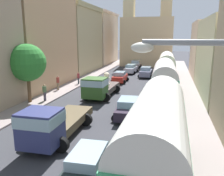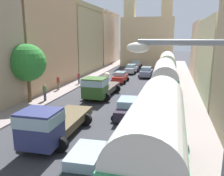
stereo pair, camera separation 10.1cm
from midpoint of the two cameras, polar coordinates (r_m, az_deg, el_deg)
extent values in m
plane|color=#37373D|center=(28.84, 3.36, -0.39)|extent=(154.00, 154.00, 0.00)
cube|color=gray|center=(31.00, -9.91, 0.49)|extent=(2.50, 70.00, 0.14)
cube|color=gray|center=(28.39, 17.87, -1.05)|extent=(2.50, 70.00, 0.14)
cube|color=tan|center=(31.33, -16.48, 12.66)|extent=(4.09, 12.75, 13.56)
cube|color=tan|center=(43.29, -7.41, 11.12)|extent=(4.27, 12.92, 10.87)
cube|color=tan|center=(43.54, -7.63, 18.80)|extent=(4.69, 12.92, 0.78)
cube|color=beige|center=(56.85, -2.57, 11.74)|extent=(5.38, 13.73, 11.29)
cube|color=beige|center=(57.07, -2.63, 17.65)|extent=(5.92, 13.73, 0.45)
cube|color=beige|center=(39.98, 22.60, 8.53)|extent=(4.76, 10.69, 8.60)
cube|color=#D5B98B|center=(52.91, 8.75, 10.95)|extent=(10.88, 6.77, 10.18)
cube|color=beige|center=(51.76, 4.34, 13.96)|extent=(2.21, 2.21, 15.47)
cube|color=#D7BB87|center=(50.96, 13.04, 13.70)|extent=(2.21, 2.21, 15.47)
cube|color=#339862|center=(10.53, 10.53, -14.09)|extent=(2.52, 8.74, 2.54)
cylinder|color=silver|center=(10.03, 10.83, -7.58)|extent=(2.47, 8.57, 2.34)
cube|color=#99B7C6|center=(10.29, 10.66, -11.30)|extent=(2.55, 8.05, 0.81)
cylinder|color=black|center=(13.61, 6.42, -13.48)|extent=(1.00, 0.35, 1.00)
cylinder|color=black|center=(13.51, 16.28, -14.16)|extent=(1.00, 0.35, 1.00)
cube|color=#299773|center=(24.87, 12.70, 1.03)|extent=(2.73, 8.82, 2.23)
cylinder|color=silver|center=(24.67, 12.82, 3.57)|extent=(2.67, 8.64, 2.38)
cube|color=#99B7C6|center=(24.77, 12.75, 2.14)|extent=(2.75, 8.12, 0.71)
cylinder|color=black|center=(27.76, 10.21, -0.03)|extent=(1.00, 0.35, 1.00)
cylinder|color=black|center=(27.78, 14.97, -0.25)|extent=(1.00, 0.35, 1.00)
cylinder|color=black|center=(22.50, 9.62, -2.97)|extent=(1.00, 0.35, 1.00)
cylinder|color=black|center=(22.52, 15.50, -3.24)|extent=(1.00, 0.35, 1.00)
cube|color=silver|center=(36.74, 13.24, 4.74)|extent=(2.59, 10.06, 2.33)
cylinder|color=silver|center=(36.60, 13.33, 6.55)|extent=(2.53, 9.85, 2.28)
cube|color=#99B7C6|center=(36.67, 13.28, 5.54)|extent=(2.61, 9.26, 0.75)
cylinder|color=black|center=(39.98, 11.57, 3.75)|extent=(1.00, 0.35, 1.00)
cylinder|color=black|center=(39.99, 14.74, 3.59)|extent=(1.00, 0.35, 1.00)
cylinder|color=black|center=(33.86, 11.27, 2.19)|extent=(1.00, 0.35, 1.00)
cylinder|color=black|center=(33.88, 15.01, 2.01)|extent=(1.00, 0.35, 1.00)
cube|color=navy|center=(13.79, -16.83, -9.27)|extent=(2.13, 1.95, 2.01)
cube|color=#99B7C6|center=(13.59, -16.98, -7.07)|extent=(2.18, 2.03, 0.64)
cube|color=brown|center=(16.91, -10.72, -7.48)|extent=(2.17, 5.05, 0.55)
ellipsoid|color=silver|center=(15.80, -12.57, -6.88)|extent=(1.08, 1.18, 0.56)
ellipsoid|color=beige|center=(15.89, -14.28, -6.96)|extent=(0.82, 1.00, 0.51)
ellipsoid|color=beige|center=(16.57, -11.96, -6.03)|extent=(0.89, 0.95, 0.50)
ellipsoid|color=silver|center=(15.48, -14.53, -5.89)|extent=(1.01, 0.84, 0.55)
cylinder|color=black|center=(13.92, -12.17, -13.31)|extent=(0.90, 0.32, 0.90)
cylinder|color=black|center=(14.90, -19.67, -11.99)|extent=(0.90, 0.32, 0.90)
cylinder|color=black|center=(17.45, -6.22, -7.65)|extent=(0.90, 0.32, 0.90)
cylinder|color=black|center=(18.24, -12.51, -6.97)|extent=(0.90, 0.32, 0.90)
cube|color=#325923|center=(23.34, -4.03, 0.08)|extent=(2.25, 2.04, 1.95)
cube|color=#99B7C6|center=(23.22, -4.05, 1.39)|extent=(2.30, 2.12, 0.62)
cube|color=#504440|center=(26.58, -1.53, 0.11)|extent=(2.33, 4.79, 0.55)
ellipsoid|color=silver|center=(25.36, -1.47, 0.83)|extent=(1.12, 0.96, 0.60)
ellipsoid|color=beige|center=(25.68, -2.71, 0.84)|extent=(1.00, 0.99, 0.48)
ellipsoid|color=beige|center=(26.80, -2.08, 1.45)|extent=(0.70, 0.83, 0.59)
ellipsoid|color=beige|center=(26.99, -2.15, 2.14)|extent=(0.62, 0.77, 0.48)
ellipsoid|color=beige|center=(26.28, -2.75, 1.95)|extent=(0.97, 0.95, 0.52)
ellipsoid|color=beige|center=(27.62, -1.18, 2.47)|extent=(0.77, 0.98, 0.51)
ellipsoid|color=beige|center=(27.48, -1.14, 3.27)|extent=(0.86, 1.01, 0.54)
cylinder|color=black|center=(23.39, -1.31, -2.32)|extent=(0.90, 0.31, 0.90)
cylinder|color=black|center=(24.12, -6.29, -1.93)|extent=(0.90, 0.31, 0.90)
cylinder|color=black|center=(27.14, 1.23, -0.22)|extent=(0.90, 0.31, 0.90)
cylinder|color=black|center=(27.77, -3.15, 0.06)|extent=(0.90, 0.31, 0.90)
cube|color=red|center=(33.13, 2.12, 2.44)|extent=(1.59, 3.70, 0.74)
cube|color=#91ADC4|center=(33.02, 2.13, 3.52)|extent=(1.39, 1.93, 0.53)
cylinder|color=black|center=(31.93, 3.03, 1.43)|extent=(0.60, 0.21, 0.60)
cylinder|color=black|center=(32.28, 0.31, 1.57)|extent=(0.60, 0.21, 0.60)
cylinder|color=black|center=(34.13, 3.82, 2.15)|extent=(0.60, 0.21, 0.60)
cylinder|color=black|center=(34.46, 1.27, 2.27)|extent=(0.60, 0.21, 0.60)
cube|color=silver|center=(41.35, 4.76, 4.48)|extent=(1.81, 4.12, 0.80)
cube|color=#91B6C1|center=(41.27, 4.78, 5.38)|extent=(1.53, 2.17, 0.51)
cylinder|color=black|center=(40.03, 5.51, 3.66)|extent=(0.60, 0.21, 0.60)
cylinder|color=black|center=(40.38, 3.24, 3.78)|extent=(0.60, 0.21, 0.60)
cylinder|color=black|center=(42.47, 6.19, 4.16)|extent=(0.60, 0.21, 0.60)
cylinder|color=black|center=(42.80, 4.04, 4.27)|extent=(0.60, 0.21, 0.60)
cube|color=silver|center=(48.90, 5.94, 5.66)|extent=(1.69, 3.86, 0.71)
cube|color=#A4BBC8|center=(48.83, 5.96, 6.38)|extent=(1.48, 2.01, 0.53)
cylinder|color=black|center=(47.65, 6.69, 5.06)|extent=(0.60, 0.21, 0.60)
cylinder|color=black|center=(47.91, 4.72, 5.15)|extent=(0.60, 0.21, 0.60)
cylinder|color=black|center=(49.99, 7.09, 5.40)|extent=(0.60, 0.21, 0.60)
cylinder|color=black|center=(50.24, 5.21, 5.48)|extent=(0.60, 0.21, 0.60)
cube|color=#1E2827|center=(11.10, -5.88, -18.85)|extent=(1.69, 4.26, 0.82)
cube|color=#99AEBE|center=(10.78, -5.96, -15.92)|extent=(1.43, 2.24, 0.47)
cylinder|color=black|center=(12.58, -7.40, -16.86)|extent=(0.60, 0.21, 0.60)
cylinder|color=black|center=(12.20, -0.25, -17.75)|extent=(0.60, 0.21, 0.60)
cube|color=#281D2D|center=(19.03, 4.17, -5.28)|extent=(1.95, 4.28, 0.74)
cube|color=#99B5D0|center=(18.84, 4.20, -3.42)|extent=(1.64, 2.26, 0.55)
cylinder|color=black|center=(20.47, 2.20, -4.95)|extent=(0.60, 0.21, 0.60)
cylinder|color=black|center=(20.28, 7.07, -5.21)|extent=(0.60, 0.21, 0.60)
cylinder|color=black|center=(18.05, 0.85, -7.39)|extent=(0.60, 0.21, 0.60)
cylinder|color=black|center=(17.83, 6.40, -7.72)|extent=(0.60, 0.21, 0.60)
cube|color=gray|center=(37.81, 8.40, 3.65)|extent=(1.69, 3.93, 0.83)
cube|color=#91ACC3|center=(37.71, 8.44, 4.68)|extent=(1.49, 2.04, 0.54)
cylinder|color=black|center=(39.15, 7.34, 3.42)|extent=(0.60, 0.21, 0.60)
cylinder|color=black|center=(38.99, 9.81, 3.30)|extent=(0.60, 0.21, 0.60)
cylinder|color=black|center=(36.77, 6.87, 2.84)|extent=(0.60, 0.21, 0.60)
cylinder|color=black|center=(36.59, 9.50, 2.71)|extent=(0.60, 0.21, 0.60)
cylinder|color=#7D6C52|center=(28.85, -12.72, -0.54)|extent=(0.20, 0.20, 0.14)
cylinder|color=#7D6C52|center=(28.74, -12.77, 0.45)|extent=(0.31, 0.31, 0.88)
cylinder|color=brown|center=(28.60, -12.84, 1.92)|extent=(0.47, 0.47, 0.62)
sphere|color=tan|center=(28.53, -12.88, 2.74)|extent=(0.20, 0.20, 0.20)
cylinder|color=#22303C|center=(31.93, -7.91, 0.91)|extent=(0.17, 0.17, 0.14)
cylinder|color=#22303C|center=(31.84, -7.94, 1.73)|extent=(0.21, 0.21, 0.79)
cylinder|color=#A0353C|center=(31.72, -7.98, 2.96)|extent=(0.32, 0.32, 0.61)
sphere|color=tan|center=(31.66, -8.00, 3.69)|extent=(0.21, 0.21, 0.21)
cylinder|color=#463E4A|center=(24.40, -15.76, -3.10)|extent=(0.21, 0.21, 0.14)
cylinder|color=#463E4A|center=(24.27, -15.84, -1.92)|extent=(0.35, 0.35, 0.89)
cylinder|color=#58744C|center=(24.10, -15.94, -0.25)|extent=(0.54, 0.54, 0.56)
sphere|color=tan|center=(24.02, -15.99, 0.64)|extent=(0.21, 0.21, 0.21)
cylinder|color=gray|center=(4.49, 18.37, 10.44)|extent=(1.75, 0.11, 0.11)
ellipsoid|color=silver|center=(4.52, 6.98, 9.71)|extent=(0.44, 0.28, 0.20)
cylinder|color=brown|center=(24.13, -19.29, -0.43)|extent=(0.34, 0.34, 2.65)
sphere|color=#2D7B30|center=(23.71, -19.75, 5.83)|extent=(3.55, 3.55, 3.55)
camera|label=1|loc=(0.05, -89.87, 0.03)|focal=37.68mm
camera|label=2|loc=(0.05, 90.13, -0.03)|focal=37.68mm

